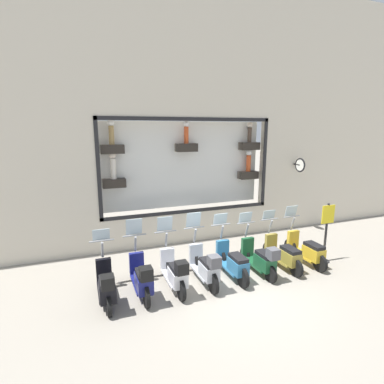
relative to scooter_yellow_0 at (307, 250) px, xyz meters
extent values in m
plane|color=gray|center=(-0.49, 2.67, -0.43)|extent=(120.00, 120.00, 0.00)
cube|color=beige|center=(3.11, 2.67, 0.11)|extent=(0.40, 6.09, 1.09)
cube|color=beige|center=(3.11, 2.67, 6.15)|extent=(0.40, 6.09, 4.45)
cube|color=black|center=(2.90, 2.67, 3.87)|extent=(0.04, 6.09, 0.12)
cube|color=black|center=(2.90, 2.67, 0.72)|extent=(0.04, 6.09, 0.12)
cube|color=black|center=(2.90, -0.32, 2.29)|extent=(0.04, 0.12, 3.27)
cube|color=black|center=(2.90, 5.65, 2.29)|extent=(0.04, 0.12, 3.27)
cube|color=silver|center=(3.46, 2.67, 2.29)|extent=(0.04, 5.85, 3.03)
cube|color=#28231E|center=(3.24, 0.16, 2.91)|extent=(0.36, 0.74, 0.28)
cylinder|color=#47382D|center=(3.24, 0.16, 3.33)|extent=(0.15, 0.15, 0.55)
sphere|color=beige|center=(3.24, 0.16, 3.70)|extent=(0.20, 0.20, 0.20)
cube|color=#28231E|center=(3.24, 2.67, 2.91)|extent=(0.36, 0.74, 0.28)
cylinder|color=#CC4C23|center=(3.24, 2.67, 3.34)|extent=(0.16, 0.16, 0.57)
sphere|color=white|center=(3.24, 2.67, 3.72)|extent=(0.20, 0.20, 0.20)
cube|color=#28231E|center=(3.24, 5.17, 2.91)|extent=(0.36, 0.74, 0.28)
cylinder|color=#9E7F4C|center=(3.24, 5.17, 3.35)|extent=(0.16, 0.16, 0.59)
sphere|color=white|center=(3.24, 5.17, 3.75)|extent=(0.21, 0.21, 0.21)
cube|color=#28231E|center=(3.24, 0.16, 1.81)|extent=(0.36, 0.74, 0.28)
cylinder|color=#CC4C23|center=(3.24, 0.16, 2.26)|extent=(0.17, 0.17, 0.61)
sphere|color=white|center=(3.24, 0.16, 2.68)|extent=(0.22, 0.22, 0.22)
cube|color=#28231E|center=(3.24, 5.17, 1.81)|extent=(0.36, 0.74, 0.28)
cylinder|color=silver|center=(3.24, 5.17, 2.28)|extent=(0.18, 0.18, 0.66)
sphere|color=beige|center=(3.24, 5.17, 2.74)|extent=(0.24, 0.24, 0.24)
cylinder|color=black|center=(2.74, -1.69, 2.19)|extent=(0.35, 0.05, 0.05)
torus|color=black|center=(2.56, -1.69, 2.19)|extent=(0.54, 0.06, 0.54)
cylinder|color=white|center=(2.56, -1.69, 2.19)|extent=(0.45, 0.03, 0.45)
cylinder|color=black|center=(0.75, 0.00, -0.18)|extent=(0.50, 0.09, 0.50)
cylinder|color=black|center=(-0.55, 0.00, -0.18)|extent=(0.50, 0.09, 0.50)
cube|color=gold|center=(0.10, 0.00, -0.19)|extent=(1.02, 0.38, 0.06)
cube|color=gold|center=(-0.28, 0.00, 0.02)|extent=(0.61, 0.35, 0.36)
cube|color=black|center=(-0.28, 0.00, 0.25)|extent=(0.58, 0.31, 0.10)
cube|color=gold|center=(0.64, 0.00, 0.12)|extent=(0.12, 0.37, 0.56)
cylinder|color=gray|center=(0.71, 0.00, 0.61)|extent=(0.20, 0.06, 0.45)
cylinder|color=gray|center=(0.78, 0.00, 0.83)|extent=(0.04, 0.61, 0.04)
cube|color=silver|center=(0.82, 0.00, 1.00)|extent=(0.09, 0.42, 0.35)
cylinder|color=black|center=(0.75, 0.83, -0.18)|extent=(0.50, 0.09, 0.50)
cylinder|color=black|center=(-0.55, 0.83, -0.18)|extent=(0.50, 0.09, 0.50)
cube|color=olive|center=(0.10, 0.83, -0.19)|extent=(1.02, 0.39, 0.06)
cube|color=olive|center=(-0.28, 0.83, 0.02)|extent=(0.61, 0.35, 0.36)
cube|color=black|center=(-0.28, 0.83, 0.25)|extent=(0.58, 0.31, 0.10)
cube|color=olive|center=(0.64, 0.83, 0.12)|extent=(0.12, 0.37, 0.56)
cylinder|color=gray|center=(0.71, 0.83, 0.61)|extent=(0.20, 0.06, 0.45)
cylinder|color=gray|center=(0.78, 0.83, 0.82)|extent=(0.04, 0.60, 0.04)
cube|color=silver|center=(0.82, 0.83, 0.97)|extent=(0.07, 0.42, 0.28)
cylinder|color=black|center=(0.76, 1.66, -0.20)|extent=(0.46, 0.09, 0.46)
cylinder|color=black|center=(-0.57, 1.66, -0.20)|extent=(0.46, 0.09, 0.46)
cube|color=#19512D|center=(0.10, 1.66, -0.21)|extent=(1.02, 0.38, 0.06)
cube|color=#19512D|center=(-0.28, 1.66, 0.00)|extent=(0.61, 0.35, 0.36)
cube|color=black|center=(-0.28, 1.66, 0.23)|extent=(0.58, 0.31, 0.10)
cube|color=#19512D|center=(0.64, 1.66, 0.10)|extent=(0.12, 0.37, 0.56)
cylinder|color=gray|center=(0.71, 1.66, 0.59)|extent=(0.20, 0.06, 0.45)
cylinder|color=gray|center=(0.78, 1.66, 0.81)|extent=(0.04, 0.60, 0.04)
cube|color=silver|center=(0.82, 1.66, 0.97)|extent=(0.08, 0.42, 0.32)
cube|color=#4C4C51|center=(-0.62, 1.66, 0.39)|extent=(0.28, 0.28, 0.28)
cylinder|color=black|center=(0.73, 2.48, -0.16)|extent=(0.54, 0.09, 0.54)
cylinder|color=black|center=(-0.54, 2.48, -0.16)|extent=(0.54, 0.09, 0.54)
cube|color=teal|center=(0.10, 2.48, -0.17)|extent=(1.02, 0.39, 0.06)
cube|color=teal|center=(-0.28, 2.48, 0.04)|extent=(0.61, 0.35, 0.36)
cube|color=black|center=(-0.28, 2.48, 0.27)|extent=(0.58, 0.31, 0.10)
cube|color=teal|center=(0.64, 2.48, 0.14)|extent=(0.12, 0.37, 0.56)
cylinder|color=gray|center=(0.71, 2.48, 0.63)|extent=(0.20, 0.06, 0.45)
cylinder|color=gray|center=(0.78, 2.48, 0.84)|extent=(0.04, 0.61, 0.04)
cube|color=silver|center=(0.82, 2.48, 1.01)|extent=(0.08, 0.42, 0.32)
cylinder|color=black|center=(0.73, 3.31, -0.16)|extent=(0.55, 0.09, 0.55)
cylinder|color=black|center=(-0.53, 3.31, -0.16)|extent=(0.55, 0.09, 0.55)
cube|color=#B7BCC6|center=(0.10, 3.31, -0.17)|extent=(1.02, 0.39, 0.06)
cube|color=#B7BCC6|center=(-0.28, 3.31, 0.04)|extent=(0.61, 0.35, 0.36)
cube|color=black|center=(-0.28, 3.31, 0.27)|extent=(0.58, 0.31, 0.10)
cube|color=#B7BCC6|center=(0.64, 3.31, 0.14)|extent=(0.12, 0.37, 0.56)
cylinder|color=gray|center=(0.71, 3.31, 0.63)|extent=(0.20, 0.06, 0.45)
cylinder|color=gray|center=(0.78, 3.31, 0.85)|extent=(0.04, 0.60, 0.04)
cube|color=silver|center=(0.82, 3.31, 1.07)|extent=(0.11, 0.42, 0.43)
cube|color=#4C4C51|center=(-0.59, 3.31, 0.43)|extent=(0.28, 0.28, 0.28)
cylinder|color=black|center=(0.74, 4.14, -0.17)|extent=(0.52, 0.09, 0.52)
cylinder|color=black|center=(-0.54, 4.14, -0.17)|extent=(0.52, 0.09, 0.52)
cube|color=silver|center=(0.10, 4.14, -0.18)|extent=(1.02, 0.38, 0.06)
cube|color=silver|center=(-0.28, 4.14, 0.03)|extent=(0.61, 0.35, 0.36)
cube|color=black|center=(-0.28, 4.14, 0.26)|extent=(0.58, 0.31, 0.10)
cube|color=silver|center=(0.64, 4.14, 0.13)|extent=(0.12, 0.37, 0.56)
cylinder|color=gray|center=(0.71, 4.14, 0.62)|extent=(0.20, 0.06, 0.45)
cylinder|color=gray|center=(0.78, 4.14, 0.83)|extent=(0.04, 0.60, 0.04)
cube|color=silver|center=(0.82, 4.14, 1.04)|extent=(0.10, 0.42, 0.41)
cube|color=black|center=(-0.60, 4.14, 0.42)|extent=(0.28, 0.28, 0.28)
cylinder|color=black|center=(0.74, 4.97, -0.17)|extent=(0.52, 0.09, 0.52)
cylinder|color=black|center=(-0.54, 4.97, -0.17)|extent=(0.52, 0.09, 0.52)
cube|color=navy|center=(0.10, 4.97, -0.18)|extent=(1.02, 0.38, 0.06)
cube|color=navy|center=(-0.28, 4.97, 0.03)|extent=(0.61, 0.35, 0.36)
cube|color=black|center=(-0.28, 4.97, 0.26)|extent=(0.58, 0.31, 0.10)
cube|color=navy|center=(0.64, 4.97, 0.13)|extent=(0.12, 0.37, 0.56)
cylinder|color=gray|center=(0.71, 4.97, 0.62)|extent=(0.20, 0.06, 0.45)
cylinder|color=gray|center=(0.78, 4.97, 0.84)|extent=(0.04, 0.61, 0.04)
cube|color=silver|center=(0.82, 4.97, 1.06)|extent=(0.11, 0.42, 0.44)
cube|color=black|center=(-0.60, 4.97, 0.42)|extent=(0.28, 0.28, 0.28)
cylinder|color=black|center=(0.77, 5.80, -0.21)|extent=(0.44, 0.09, 0.44)
cylinder|color=black|center=(-0.58, 5.80, -0.21)|extent=(0.44, 0.09, 0.44)
cube|color=black|center=(0.10, 5.80, -0.22)|extent=(1.02, 0.38, 0.06)
cube|color=black|center=(-0.28, 5.80, -0.01)|extent=(0.61, 0.35, 0.36)
cube|color=black|center=(-0.28, 5.80, 0.22)|extent=(0.58, 0.31, 0.10)
cube|color=black|center=(0.64, 5.80, 0.09)|extent=(0.12, 0.37, 0.56)
cylinder|color=gray|center=(0.71, 5.80, 0.58)|extent=(0.20, 0.06, 0.45)
cylinder|color=gray|center=(0.78, 5.80, 0.80)|extent=(0.04, 0.61, 0.04)
cube|color=silver|center=(0.82, 5.80, 0.95)|extent=(0.08, 0.42, 0.30)
cube|color=black|center=(-0.62, 5.80, 0.38)|extent=(0.28, 0.28, 0.28)
cylinder|color=#232326|center=(-0.06, -0.61, -0.42)|extent=(0.36, 0.36, 0.02)
cylinder|color=#232326|center=(-0.06, -0.61, 0.48)|extent=(0.07, 0.07, 1.83)
cube|color=yellow|center=(-0.08, -0.61, 1.07)|extent=(0.03, 0.45, 0.55)
camera|label=1|loc=(-6.65, 6.14, 3.55)|focal=28.00mm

